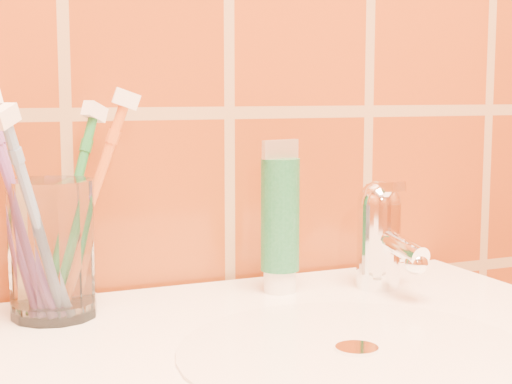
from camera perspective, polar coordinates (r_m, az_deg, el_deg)
name	(u,v)px	position (r m, az deg, el deg)	size (l,w,h in m)	color
glass_tumbler	(53,249)	(0.77, -14.58, -4.03)	(0.08, 0.08, 0.13)	white
toothpaste_tube	(280,221)	(0.84, 1.76, -2.16)	(0.05, 0.04, 0.16)	white
faucet	(381,231)	(0.87, 9.08, -2.84)	(0.05, 0.11, 0.12)	white
toothbrush_0	(90,204)	(0.78, -11.96, -0.84)	(0.10, 0.04, 0.22)	#CF6324
toothbrush_1	(36,220)	(0.73, -15.70, -2.00)	(0.08, 0.08, 0.21)	#6B8EBE
toothbrush_2	(71,208)	(0.80, -13.30, -1.12)	(0.09, 0.07, 0.21)	#1E7437
toothbrush_3	(19,209)	(0.76, -16.86, -1.17)	(0.08, 0.03, 0.22)	#724798
toothbrush_4	(17,205)	(0.79, -17.00, -0.93)	(0.06, 0.09, 0.22)	#714595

